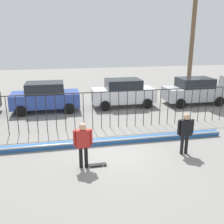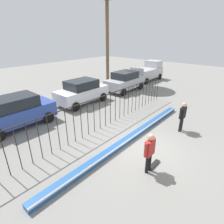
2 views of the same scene
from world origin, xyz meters
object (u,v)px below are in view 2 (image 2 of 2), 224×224
(camera_operator, at_px, (183,114))
(parked_car_white, at_px, (82,91))
(parked_car_blue, at_px, (16,111))
(skateboard, at_px, (154,165))
(parked_car_silver, at_px, (125,81))
(skateboarder, at_px, (150,150))
(pickup_truck, at_px, (148,72))

(camera_operator, bearing_deg, parked_car_white, -72.16)
(parked_car_blue, bearing_deg, skateboard, -75.06)
(parked_car_blue, relative_size, parked_car_silver, 1.00)
(parked_car_white, bearing_deg, camera_operator, -82.52)
(camera_operator, bearing_deg, skateboarder, 17.39)
(camera_operator, xyz_separation_m, parked_car_blue, (-5.89, 7.72, -0.08))
(camera_operator, bearing_deg, parked_car_blue, -39.45)
(skateboard, bearing_deg, parked_car_silver, 40.11)
(skateboarder, xyz_separation_m, parked_car_white, (3.57, 8.23, -0.08))
(parked_car_blue, bearing_deg, parked_car_silver, -1.26)
(parked_car_blue, bearing_deg, skateboarder, -78.07)
(skateboarder, height_order, parked_car_white, parked_car_white)
(skateboard, relative_size, parked_car_white, 0.19)
(parked_car_blue, distance_m, parked_car_silver, 10.39)
(skateboarder, bearing_deg, parked_car_silver, 21.10)
(skateboarder, relative_size, pickup_truck, 0.37)
(skateboarder, height_order, parked_car_silver, parked_car_silver)
(camera_operator, relative_size, parked_car_blue, 0.41)
(parked_car_blue, bearing_deg, parked_car_white, 2.32)
(skateboarder, bearing_deg, parked_car_white, 45.88)
(skateboarder, distance_m, parked_car_silver, 11.68)
(pickup_truck, bearing_deg, parked_car_blue, -175.11)
(parked_car_silver, bearing_deg, camera_operator, -119.19)
(pickup_truck, bearing_deg, parked_car_silver, -170.05)
(pickup_truck, bearing_deg, camera_operator, -137.50)
(skateboarder, distance_m, parked_car_blue, 8.20)
(parked_car_blue, bearing_deg, pickup_truck, 1.44)
(parked_car_white, height_order, parked_car_silver, same)
(skateboard, xyz_separation_m, parked_car_silver, (8.25, 7.81, 0.91))
(skateboard, relative_size, parked_car_silver, 0.19)
(skateboard, height_order, parked_car_white, parked_car_white)
(camera_operator, relative_size, pickup_truck, 0.37)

